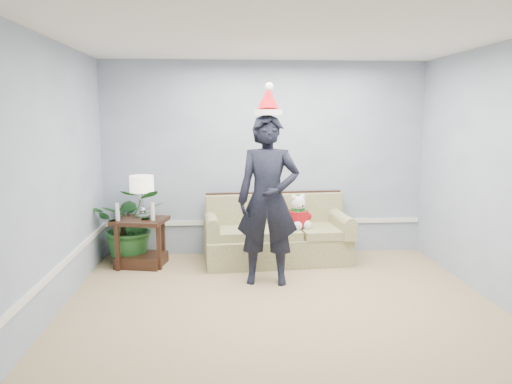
{
  "coord_description": "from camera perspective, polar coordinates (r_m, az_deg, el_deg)",
  "views": [
    {
      "loc": [
        -0.59,
        -4.45,
        1.96
      ],
      "look_at": [
        -0.19,
        1.55,
        1.03
      ],
      "focal_mm": 35.0,
      "sensor_mm": 36.0,
      "label": 1
    }
  ],
  "objects": [
    {
      "name": "teddy_bear",
      "position": [
        6.66,
        4.83,
        -2.71
      ],
      "size": [
        0.36,
        0.36,
        0.46
      ],
      "rotation": [
        0.0,
        0.0,
        0.36
      ],
      "color": "white",
      "rests_on": "sofa"
    },
    {
      "name": "candle_pair",
      "position": [
        6.55,
        -13.66,
        -2.27
      ],
      "size": [
        0.5,
        0.06,
        0.23
      ],
      "color": "silver",
      "rests_on": "side_table"
    },
    {
      "name": "table_lamp",
      "position": [
        6.66,
        -12.92,
        0.71
      ],
      "size": [
        0.31,
        0.31,
        0.56
      ],
      "color": "silver",
      "rests_on": "side_table"
    },
    {
      "name": "side_table",
      "position": [
        6.74,
        -13.0,
        -6.18
      ],
      "size": [
        0.74,
        0.66,
        0.63
      ],
      "rotation": [
        0.0,
        0.0,
        -0.21
      ],
      "color": "#341C13",
      "rests_on": "room_shell"
    },
    {
      "name": "wainscot_trim",
      "position": [
        5.85,
        -9.52,
        -6.29
      ],
      "size": [
        4.49,
        4.99,
        0.06
      ],
      "color": "white",
      "rests_on": "room_shell"
    },
    {
      "name": "sofa",
      "position": [
        6.78,
        2.33,
        -5.22
      ],
      "size": [
        1.98,
        0.98,
        0.9
      ],
      "rotation": [
        0.0,
        0.0,
        0.08
      ],
      "color": "#5D6A32",
      "rests_on": "room_shell"
    },
    {
      "name": "santa_hat",
      "position": [
        5.7,
        1.42,
        10.36
      ],
      "size": [
        0.33,
        0.37,
        0.37
      ],
      "rotation": [
        0.0,
        0.0,
        -0.07
      ],
      "color": "white",
      "rests_on": "man"
    },
    {
      "name": "man",
      "position": [
        5.76,
        1.39,
        -0.95
      ],
      "size": [
        0.77,
        0.56,
        1.97
      ],
      "primitive_type": "imported",
      "rotation": [
        0.0,
        0.0,
        -0.12
      ],
      "color": "black",
      "rests_on": "room_shell"
    },
    {
      "name": "houseplant",
      "position": [
        6.88,
        -14.08,
        -3.63
      ],
      "size": [
        1.0,
        0.89,
        1.02
      ],
      "primitive_type": "imported",
      "rotation": [
        0.0,
        0.0,
        0.1
      ],
      "color": "#225B26",
      "rests_on": "room_shell"
    },
    {
      "name": "room_shell",
      "position": [
        4.53,
        3.69,
        1.02
      ],
      "size": [
        4.54,
        5.04,
        2.74
      ],
      "color": "tan",
      "rests_on": "ground"
    }
  ]
}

